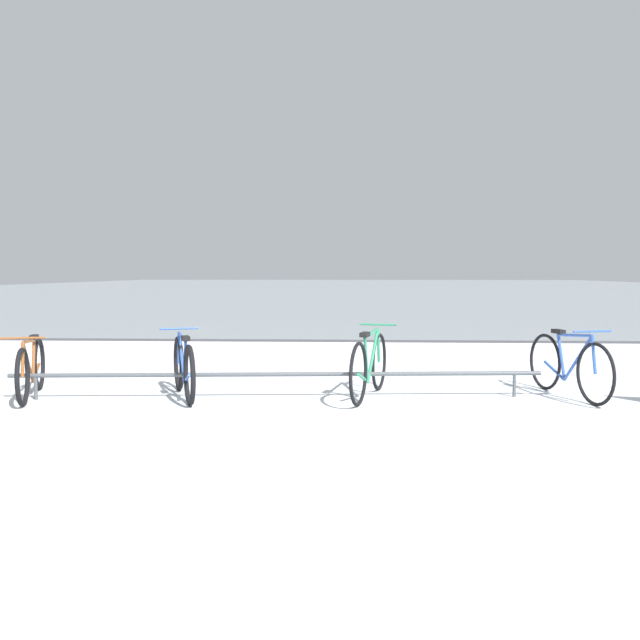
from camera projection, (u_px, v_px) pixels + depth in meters
The scene contains 6 objects.
ground at pixel (358, 289), 57.97m from camera, with size 80.00×132.00×0.08m.
bike_rack at pixel (278, 375), 7.79m from camera, with size 6.19×0.56×0.31m.
bicycle_0 at pixel (31, 369), 7.83m from camera, with size 0.62×1.65×0.76m.
bicycle_1 at pixel (184, 367), 7.84m from camera, with size 0.70×1.58×0.79m.
bicycle_2 at pixel (369, 365), 7.82m from camera, with size 0.58×1.71×0.84m.
bicycle_3 at pixel (569, 365), 7.85m from camera, with size 0.58×1.70×0.83m.
Camera 1 is at (-0.43, -4.21, 1.47)m, focal length 37.57 mm.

